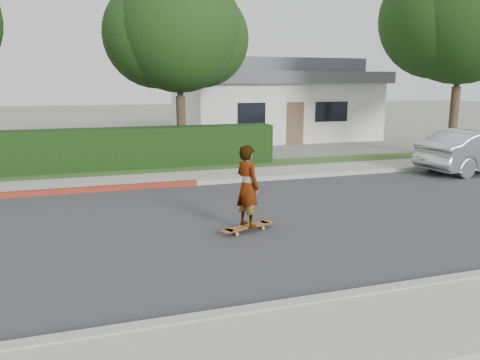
{
  "coord_description": "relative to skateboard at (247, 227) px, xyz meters",
  "views": [
    {
      "loc": [
        -1.96,
        -9.41,
        3.02
      ],
      "look_at": [
        1.02,
        -0.15,
        1.0
      ],
      "focal_mm": 35.0,
      "sensor_mm": 36.0,
      "label": 1
    }
  ],
  "objects": [
    {
      "name": "tree_center",
      "position": [
        0.47,
        9.84,
        4.79
      ],
      "size": [
        5.66,
        4.84,
        7.44
      ],
      "color": "#33261C",
      "rests_on": "ground"
    },
    {
      "name": "hedge",
      "position": [
        -4.02,
        7.85,
        0.64
      ],
      "size": [
        15.0,
        1.0,
        1.5
      ],
      "primitive_type": "cube",
      "color": "black",
      "rests_on": "ground"
    },
    {
      "name": "car_silver",
      "position": [
        9.72,
        3.88,
        0.63
      ],
      "size": [
        4.64,
        2.06,
        1.48
      ],
      "primitive_type": "imported",
      "rotation": [
        0.0,
        0.0,
        1.68
      ],
      "color": "#AFB2B7",
      "rests_on": "ground"
    },
    {
      "name": "house",
      "position": [
        6.98,
        16.65,
        1.99
      ],
      "size": [
        10.6,
        8.6,
        4.3
      ],
      "color": "beige",
      "rests_on": "ground"
    },
    {
      "name": "skateboarder",
      "position": [
        0.0,
        -0.0,
        0.86
      ],
      "size": [
        0.6,
        0.72,
        1.68
      ],
      "primitive_type": "imported",
      "rotation": [
        0.0,
        0.0,
        1.95
      ],
      "color": "white",
      "rests_on": "skateboard"
    },
    {
      "name": "curb_near",
      "position": [
        -1.02,
        -3.45,
        -0.04
      ],
      "size": [
        60.0,
        0.2,
        0.15
      ],
      "primitive_type": "cube",
      "color": "#9E9E99",
      "rests_on": "ground"
    },
    {
      "name": "sidewalk_far",
      "position": [
        -1.02,
        5.65,
        -0.05
      ],
      "size": [
        60.0,
        1.6,
        0.12
      ],
      "primitive_type": "cube",
      "color": "gray",
      "rests_on": "ground"
    },
    {
      "name": "sidewalk_near",
      "position": [
        -1.02,
        -4.35,
        -0.05
      ],
      "size": [
        60.0,
        1.6,
        0.12
      ],
      "primitive_type": "cube",
      "color": "gray",
      "rests_on": "ground"
    },
    {
      "name": "ground",
      "position": [
        -1.02,
        0.65,
        -0.11
      ],
      "size": [
        120.0,
        120.0,
        0.0
      ],
      "primitive_type": "plane",
      "color": "slate",
      "rests_on": "ground"
    },
    {
      "name": "road",
      "position": [
        -1.02,
        0.65,
        -0.11
      ],
      "size": [
        60.0,
        8.0,
        0.01
      ],
      "primitive_type": "cube",
      "color": "#2D2D30",
      "rests_on": "ground"
    },
    {
      "name": "curb_far",
      "position": [
        -1.02,
        4.75,
        -0.04
      ],
      "size": [
        60.0,
        0.2,
        0.15
      ],
      "primitive_type": "cube",
      "color": "#9E9E99",
      "rests_on": "ground"
    },
    {
      "name": "tree_right",
      "position": [
        11.47,
        7.34,
        5.51
      ],
      "size": [
        6.32,
        5.6,
        8.56
      ],
      "color": "#33261C",
      "rests_on": "ground"
    },
    {
      "name": "skateboard",
      "position": [
        0.0,
        0.0,
        0.0
      ],
      "size": [
        1.28,
        0.65,
        0.12
      ],
      "rotation": [
        0.0,
        0.0,
        0.33
      ],
      "color": "gold",
      "rests_on": "ground"
    },
    {
      "name": "planting_strip",
      "position": [
        -1.02,
        7.25,
        -0.06
      ],
      "size": [
        60.0,
        1.6,
        0.1
      ],
      "primitive_type": "cube",
      "color": "#2D4C1E",
      "rests_on": "ground"
    }
  ]
}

